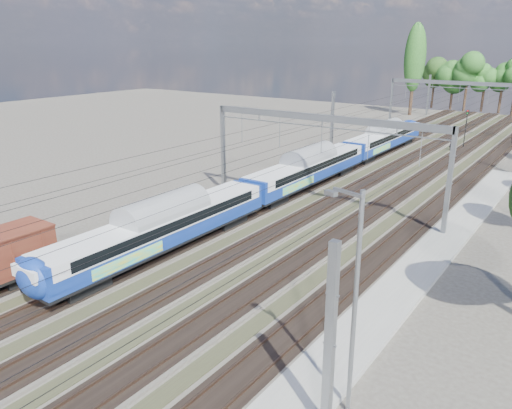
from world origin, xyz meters
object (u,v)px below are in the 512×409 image
Objects in this scene: worker at (451,145)px; signal_near at (466,124)px; emu_train at (307,165)px; lamp_post at (353,299)px.

signal_near is at bearing -29.90° from worker.
signal_near is at bearing 75.37° from emu_train.
signal_near reaches higher than worker.
lamp_post is (11.18, -58.67, 4.63)m from worker.
signal_near is 0.57× the size of lamp_post.
worker is at bearing 76.42° from emu_train.
signal_near is (1.22, 2.43, 2.79)m from worker.
lamp_post is (9.97, -61.10, 1.83)m from signal_near.
lamp_post is (18.40, -28.79, 2.80)m from emu_train.
emu_train reaches higher than worker.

